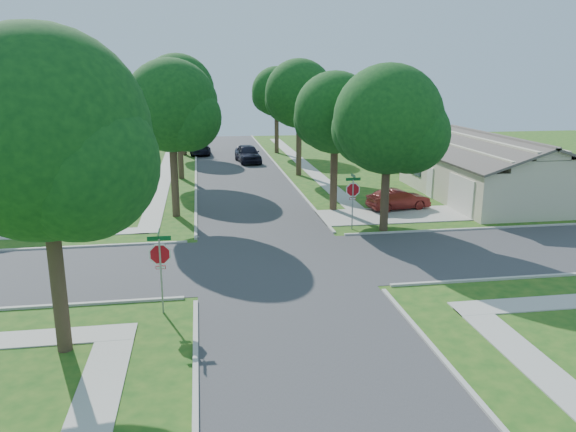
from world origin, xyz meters
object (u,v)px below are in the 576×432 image
at_px(stop_sign_sw, 160,258).
at_px(tree_w_mid, 178,95).
at_px(tree_ne_corner, 389,124).
at_px(car_curb_east, 248,154).
at_px(tree_e_near, 336,116).
at_px(stop_sign_ne, 353,192).
at_px(house_ne_near, 491,175).
at_px(car_driveway, 398,199).
at_px(tree_w_far, 183,99).
at_px(tree_sw_corner, 45,144).
at_px(house_nw_near, 2,178).
at_px(tree_e_mid, 300,97).
at_px(car_curb_west, 199,147).
at_px(tree_w_near, 172,110).
at_px(tree_e_far, 277,94).
at_px(house_nw_far, 62,145).
at_px(house_ne_far, 398,142).

relative_size(stop_sign_sw, tree_w_mid, 0.31).
xyz_separation_m(tree_ne_corner, car_curb_east, (-5.16, 24.04, -4.77)).
bearing_deg(tree_e_near, stop_sign_ne, -90.68).
relative_size(house_ne_near, car_driveway, 3.55).
bearing_deg(car_curb_east, tree_w_mid, -134.91).
relative_size(tree_w_far, tree_sw_corner, 0.84).
bearing_deg(house_nw_near, tree_sw_corner, -68.74).
relative_size(tree_e_mid, house_ne_near, 0.68).
height_order(tree_ne_corner, car_driveway, tree_ne_corner).
bearing_deg(car_curb_west, car_driveway, 111.84).
relative_size(tree_ne_corner, house_ne_near, 0.64).
xyz_separation_m(tree_sw_corner, car_curb_west, (4.24, 41.24, -5.54)).
xyz_separation_m(stop_sign_ne, tree_w_near, (-9.34, 4.31, 4.08)).
bearing_deg(tree_e_far, house_nw_far, -174.47).
xyz_separation_m(house_nw_near, car_curb_east, (17.19, 13.25, -0.70)).
height_order(stop_sign_ne, car_curb_west, stop_sign_ne).
bearing_deg(house_nw_far, tree_e_far, 5.53).
distance_m(tree_w_mid, car_driveway, 19.17).
bearing_deg(car_driveway, car_curb_east, 10.48).
height_order(tree_e_mid, car_curb_west, tree_e_mid).
xyz_separation_m(tree_e_mid, tree_e_far, (-0.00, 13.00, -0.27)).
height_order(house_nw_far, car_curb_east, house_nw_far).
height_order(tree_sw_corner, house_nw_near, tree_sw_corner).
distance_m(tree_e_near, tree_sw_corner, 20.12).
height_order(tree_e_mid, tree_w_mid, tree_w_mid).
bearing_deg(tree_ne_corner, car_driveway, 61.82).
bearing_deg(house_ne_near, tree_w_mid, 154.12).
distance_m(house_ne_near, car_curb_east, 22.73).
distance_m(stop_sign_ne, house_ne_far, 26.80).
relative_size(stop_sign_ne, tree_e_mid, 0.32).
bearing_deg(tree_w_far, tree_e_far, 0.00).
distance_m(house_ne_far, car_curb_west, 19.91).
relative_size(tree_e_far, tree_sw_corner, 0.91).
height_order(stop_sign_sw, tree_ne_corner, tree_ne_corner).
bearing_deg(tree_ne_corner, house_ne_far, 68.77).
bearing_deg(car_curb_east, car_driveway, -75.28).
xyz_separation_m(tree_w_far, tree_ne_corner, (11.01, -29.80, 0.09)).
bearing_deg(stop_sign_ne, tree_e_far, 89.90).
bearing_deg(car_curb_east, house_ne_near, -55.39).
distance_m(tree_e_near, car_driveway, 6.38).
height_order(house_ne_near, house_nw_near, same).
bearing_deg(tree_w_mid, stop_sign_ne, -60.20).
bearing_deg(car_curb_west, house_nw_near, 53.47).
height_order(tree_sw_corner, car_curb_west, tree_sw_corner).
bearing_deg(tree_e_mid, car_driveway, -72.63).
relative_size(stop_sign_ne, tree_e_far, 0.34).
xyz_separation_m(house_nw_far, car_curb_east, (17.19, -3.75, -0.70)).
xyz_separation_m(stop_sign_sw, house_ne_far, (20.69, 33.70, -0.51)).
bearing_deg(house_ne_far, tree_w_mid, -158.83).
relative_size(tree_w_near, tree_w_mid, 0.94).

